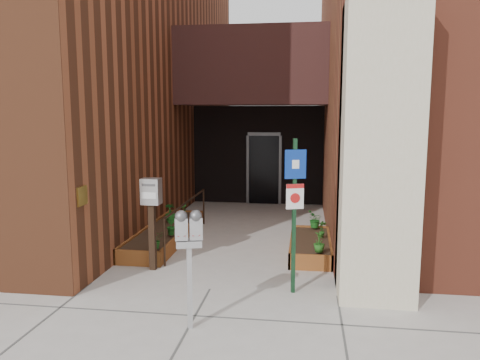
% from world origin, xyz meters
% --- Properties ---
extents(ground, '(80.00, 80.00, 0.00)m').
position_xyz_m(ground, '(0.00, 0.00, 0.00)').
color(ground, '#9E9991').
rests_on(ground, ground).
extents(architecture, '(20.00, 14.60, 10.00)m').
position_xyz_m(architecture, '(-0.18, 6.89, 4.98)').
color(architecture, brown).
rests_on(architecture, ground).
extents(planter_left, '(0.90, 3.60, 0.30)m').
position_xyz_m(planter_left, '(-1.55, 2.70, 0.13)').
color(planter_left, brown).
rests_on(planter_left, ground).
extents(planter_right, '(0.80, 2.20, 0.30)m').
position_xyz_m(planter_right, '(1.60, 2.20, 0.13)').
color(planter_right, brown).
rests_on(planter_right, ground).
extents(handrail, '(0.04, 3.34, 0.90)m').
position_xyz_m(handrail, '(-1.05, 2.65, 0.75)').
color(handrail, black).
rests_on(handrail, ground).
extents(parking_meter, '(0.37, 0.22, 1.57)m').
position_xyz_m(parking_meter, '(0.02, -1.36, 1.22)').
color(parking_meter, '#ACACAF').
rests_on(parking_meter, ground).
extents(sign_post, '(0.32, 0.13, 2.41)m').
position_xyz_m(sign_post, '(1.32, 0.05, 1.48)').
color(sign_post, '#12341C').
rests_on(sign_post, ground).
extents(payment_dropbox, '(0.34, 0.26, 1.65)m').
position_xyz_m(payment_dropbox, '(-1.20, 0.80, 1.19)').
color(payment_dropbox, black).
rests_on(payment_dropbox, ground).
extents(shrub_left_a, '(0.41, 0.41, 0.32)m').
position_xyz_m(shrub_left_a, '(-1.25, 1.10, 0.46)').
color(shrub_left_a, '#195317').
rests_on(shrub_left_a, planter_left).
extents(shrub_left_b, '(0.28, 0.28, 0.38)m').
position_xyz_m(shrub_left_b, '(-1.25, 2.09, 0.49)').
color(shrub_left_b, '#165017').
rests_on(shrub_left_b, planter_left).
extents(shrub_left_c, '(0.28, 0.28, 0.41)m').
position_xyz_m(shrub_left_c, '(-1.61, 3.27, 0.51)').
color(shrub_left_c, '#19581B').
rests_on(shrub_left_c, planter_left).
extents(shrub_left_d, '(0.24, 0.24, 0.32)m').
position_xyz_m(shrub_left_d, '(-1.42, 3.81, 0.46)').
color(shrub_left_d, '#1E621C').
rests_on(shrub_left_d, planter_left).
extents(shrub_right_a, '(0.22, 0.22, 0.36)m').
position_xyz_m(shrub_right_a, '(1.75, 1.30, 0.48)').
color(shrub_right_a, '#235B1A').
rests_on(shrub_right_a, planter_right).
extents(shrub_right_b, '(0.18, 0.18, 0.34)m').
position_xyz_m(shrub_right_b, '(1.84, 2.39, 0.47)').
color(shrub_right_b, '#205B1A').
rests_on(shrub_right_b, planter_right).
extents(shrub_right_c, '(0.38, 0.38, 0.38)m').
position_xyz_m(shrub_right_c, '(1.70, 3.10, 0.49)').
color(shrub_right_c, '#1A5B1A').
rests_on(shrub_right_c, planter_right).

